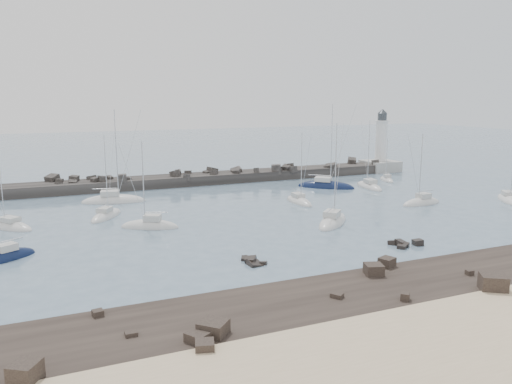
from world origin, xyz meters
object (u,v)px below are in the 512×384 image
at_px(sailboat_6, 299,202).
at_px(sailboat_10, 369,187).
at_px(sailboat_5, 150,227).
at_px(sailboat_12, 387,180).
at_px(sailboat_4, 114,201).
at_px(sailboat_7, 333,222).
at_px(sailboat_11, 509,200).
at_px(sailboat_9, 421,203).
at_px(sailboat_8, 326,187).
at_px(sailboat_2, 5,258).
at_px(sailboat_3, 106,216).
at_px(lighthouse, 380,157).
at_px(sailboat_1, 9,227).

distance_m(sailboat_6, sailboat_10, 19.26).
height_order(sailboat_5, sailboat_12, sailboat_5).
bearing_deg(sailboat_4, sailboat_7, -45.54).
bearing_deg(sailboat_5, sailboat_11, -5.98).
bearing_deg(sailboat_6, sailboat_9, -26.98).
bearing_deg(sailboat_10, sailboat_7, -135.23).
bearing_deg(sailboat_8, sailboat_2, -156.07).
height_order(sailboat_5, sailboat_7, sailboat_7).
bearing_deg(sailboat_6, sailboat_8, 42.52).
xyz_separation_m(sailboat_3, sailboat_6, (29.29, -1.96, 0.00)).
xyz_separation_m(sailboat_4, sailboat_6, (27.02, -11.78, -0.02)).
bearing_deg(sailboat_7, sailboat_6, 80.83).
bearing_deg(lighthouse, sailboat_10, -131.77).
distance_m(sailboat_3, sailboat_5, 9.31).
relative_size(sailboat_9, sailboat_12, 1.29).
relative_size(sailboat_5, sailboat_7, 0.84).
relative_size(sailboat_3, sailboat_9, 1.02).
height_order(sailboat_4, sailboat_5, sailboat_4).
xyz_separation_m(sailboat_5, sailboat_12, (50.81, 17.90, -0.02)).
bearing_deg(sailboat_10, sailboat_8, 154.72).
height_order(sailboat_4, sailboat_7, sailboat_4).
distance_m(sailboat_1, sailboat_12, 68.28).
bearing_deg(sailboat_8, sailboat_4, 177.30).
height_order(sailboat_4, sailboat_6, sailboat_4).
relative_size(sailboat_8, sailboat_9, 1.38).
xyz_separation_m(sailboat_1, sailboat_6, (41.46, -0.89, 0.00)).
distance_m(sailboat_1, sailboat_7, 41.84).
relative_size(sailboat_4, sailboat_12, 1.70).
relative_size(sailboat_2, sailboat_7, 0.75).
relative_size(sailboat_1, sailboat_5, 1.07).
relative_size(sailboat_4, sailboat_6, 1.31).
xyz_separation_m(sailboat_3, sailboat_8, (40.19, 8.04, 0.02)).
bearing_deg(sailboat_12, sailboat_8, -173.61).
height_order(sailboat_7, sailboat_12, sailboat_7).
xyz_separation_m(sailboat_6, sailboat_12, (25.96, 11.68, 0.00)).
relative_size(lighthouse, sailboat_11, 1.12).
xyz_separation_m(lighthouse, sailboat_3, (-62.50, -21.56, -2.96)).
height_order(sailboat_6, sailboat_11, sailboat_11).
height_order(sailboat_5, sailboat_9, sailboat_5).
bearing_deg(sailboat_11, sailboat_12, 103.41).
bearing_deg(sailboat_8, sailboat_3, -168.69).
xyz_separation_m(sailboat_8, sailboat_12, (15.06, 1.69, -0.02)).
relative_size(sailboat_1, sailboat_6, 1.08).
bearing_deg(sailboat_5, sailboat_7, -17.85).
bearing_deg(sailboat_7, sailboat_9, 14.30).
bearing_deg(sailboat_5, sailboat_1, 156.81).
bearing_deg(sailboat_9, sailboat_3, 167.10).
height_order(sailboat_1, sailboat_7, sailboat_7).
bearing_deg(sailboat_8, lighthouse, 31.23).
distance_m(sailboat_2, sailboat_3, 19.16).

